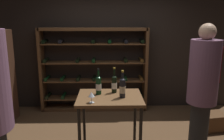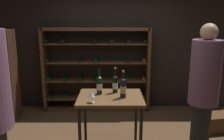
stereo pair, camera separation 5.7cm
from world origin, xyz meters
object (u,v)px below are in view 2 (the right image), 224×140
at_px(person_guest_plum_blouse, 203,86).
at_px(display_cabinet, 2,76).
at_px(wine_crate, 213,122).
at_px(tasting_table, 109,104).
at_px(wine_glass_stemmed_right, 91,95).
at_px(wine_bottle_gold_foil, 114,84).
at_px(wine_rack, 95,70).
at_px(wine_bottle_amber_reserve, 122,88).
at_px(wine_bottle_black_capsule, 98,85).

bearing_deg(person_guest_plum_blouse, display_cabinet, -118.19).
xyz_separation_m(wine_crate, display_cabinet, (-3.93, 0.51, 0.73)).
height_order(tasting_table, wine_glass_stemmed_right, wine_glass_stemmed_right).
bearing_deg(wine_bottle_gold_foil, person_guest_plum_blouse, -9.51).
relative_size(person_guest_plum_blouse, wine_glass_stemmed_right, 13.34).
bearing_deg(display_cabinet, wine_crate, -7.42).
relative_size(wine_rack, wine_bottle_amber_reserve, 5.99).
distance_m(wine_bottle_black_capsule, wine_bottle_gold_foil, 0.24).
bearing_deg(wine_bottle_black_capsule, person_guest_plum_blouse, -5.25).
height_order(display_cabinet, wine_glass_stemmed_right, display_cabinet).
relative_size(tasting_table, wine_crate, 1.88).
bearing_deg(tasting_table, wine_bottle_gold_foil, 67.69).
bearing_deg(wine_rack, wine_bottle_amber_reserve, -74.81).
xyz_separation_m(wine_bottle_black_capsule, wine_glass_stemmed_right, (-0.08, -0.34, -0.03)).
distance_m(tasting_table, wine_bottle_black_capsule, 0.31).
bearing_deg(wine_rack, wine_glass_stemmed_right, -87.73).
xyz_separation_m(wine_bottle_amber_reserve, wine_glass_stemmed_right, (-0.41, -0.19, -0.04)).
bearing_deg(person_guest_plum_blouse, wine_crate, 136.18).
distance_m(person_guest_plum_blouse, wine_bottle_black_capsule, 1.45).
bearing_deg(wine_bottle_gold_foil, wine_bottle_black_capsule, -162.63).
bearing_deg(person_guest_plum_blouse, wine_glass_stemmed_right, -89.50).
xyz_separation_m(wine_rack, wine_bottle_amber_reserve, (0.49, -1.80, 0.16)).
height_order(tasting_table, wine_crate, tasting_table).
distance_m(wine_rack, wine_bottle_black_capsule, 1.66).
relative_size(display_cabinet, wine_bottle_gold_foil, 4.72).
distance_m(wine_bottle_gold_foil, wine_glass_stemmed_right, 0.51).
bearing_deg(display_cabinet, tasting_table, -30.95).
height_order(wine_bottle_black_capsule, wine_glass_stemmed_right, wine_bottle_black_capsule).
relative_size(wine_bottle_black_capsule, wine_glass_stemmed_right, 2.61).
height_order(wine_crate, wine_bottle_gold_foil, wine_bottle_gold_foil).
xyz_separation_m(wine_crate, wine_glass_stemmed_right, (-2.09, -0.98, 0.86)).
bearing_deg(tasting_table, wine_rack, 100.25).
distance_m(wine_rack, wine_bottle_gold_foil, 1.63).
bearing_deg(wine_crate, wine_bottle_gold_foil, -162.32).
xyz_separation_m(display_cabinet, wine_bottle_amber_reserve, (2.25, -1.30, 0.16)).
xyz_separation_m(display_cabinet, wine_glass_stemmed_right, (1.84, -1.49, 0.13)).
bearing_deg(tasting_table, wine_bottle_amber_reserve, -17.41).
xyz_separation_m(person_guest_plum_blouse, wine_bottle_gold_foil, (-1.21, 0.20, -0.02)).
xyz_separation_m(wine_rack, display_cabinet, (-1.76, -0.50, -0.01)).
distance_m(tasting_table, display_cabinet, 2.43).
relative_size(wine_rack, wine_crate, 4.75).
distance_m(tasting_table, wine_crate, 2.09).
bearing_deg(wine_glass_stemmed_right, person_guest_plum_blouse, 7.79).
distance_m(wine_crate, wine_bottle_amber_reserve, 2.06).
distance_m(wine_rack, wine_glass_stemmed_right, 1.99).
relative_size(tasting_table, wine_bottle_black_capsule, 2.43).
bearing_deg(wine_bottle_amber_reserve, wine_rack, 105.19).
relative_size(wine_bottle_black_capsule, wine_bottle_gold_foil, 1.00).
height_order(wine_crate, wine_glass_stemmed_right, wine_glass_stemmed_right).
bearing_deg(wine_bottle_amber_reserve, wine_glass_stemmed_right, -155.09).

